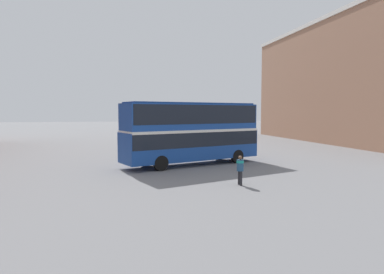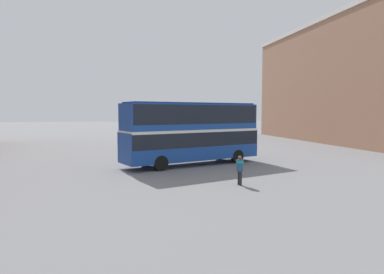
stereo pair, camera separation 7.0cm
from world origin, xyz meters
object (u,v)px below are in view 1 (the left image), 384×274
(double_decker_bus, at_px, (192,129))
(pedestrian_foreground, at_px, (240,167))
(parked_car_kerb_near, at_px, (231,136))
(parked_car_kerb_far, at_px, (217,143))

(double_decker_bus, distance_m, pedestrian_foreground, 7.87)
(double_decker_bus, distance_m, parked_car_kerb_near, 20.28)
(pedestrian_foreground, bearing_deg, double_decker_bus, -83.96)
(parked_car_kerb_near, xyz_separation_m, parked_car_kerb_far, (-4.69, -9.28, -0.01))
(parked_car_kerb_far, bearing_deg, parked_car_kerb_near, 65.89)
(pedestrian_foreground, relative_size, parked_car_kerb_far, 0.34)
(parked_car_kerb_far, bearing_deg, pedestrian_foreground, -99.45)
(parked_car_kerb_near, bearing_deg, parked_car_kerb_far, 73.22)
(double_decker_bus, bearing_deg, parked_car_kerb_near, 43.14)
(parked_car_kerb_near, height_order, parked_car_kerb_far, parked_car_kerb_near)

